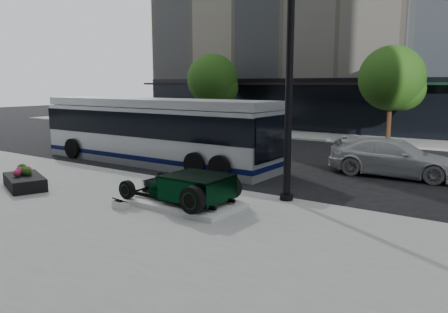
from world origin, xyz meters
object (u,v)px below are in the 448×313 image
Objects in this scene: hot_rod at (192,187)px; lamppost at (289,88)px; flower_planter at (25,181)px; transit_bus at (154,131)px; white_sedan at (394,158)px.

lamppost reaches higher than hot_rod.
lamppost is 3.10× the size of flower_planter.
transit_bus is at bearing 160.90° from lamppost.
flower_planter is 0.19× the size of transit_bus.
hot_rod is 8.08m from transit_bus.
transit_bus is (-0.16, 6.45, 1.12)m from flower_planter.
lamppost is 0.60× the size of transit_bus.
transit_bus is (-6.25, 5.06, 0.79)m from hot_rod.
lamppost is at bearing -19.10° from transit_bus.
flower_planter is (-7.94, -3.64, -3.09)m from lamppost.
transit_bus is at bearing 141.02° from hot_rod.
hot_rod is 9.01m from white_sedan.
lamppost reaches higher than transit_bus.
flower_planter is 6.55m from transit_bus.
white_sedan is at bearing 67.28° from hot_rod.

